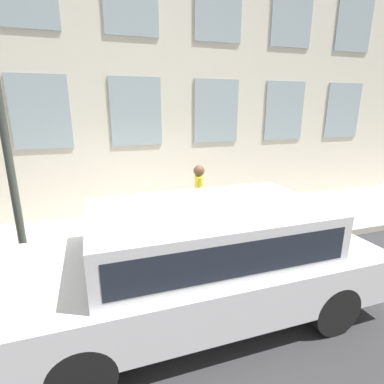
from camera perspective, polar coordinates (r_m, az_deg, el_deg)
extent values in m
plane|color=#2D2D30|center=(5.42, -4.79, -14.02)|extent=(80.00, 80.00, 0.00)
cube|color=#A8A093|center=(6.60, -7.73, -7.72)|extent=(2.77, 60.00, 0.13)
cube|color=beige|center=(7.77, -11.56, 28.37)|extent=(0.30, 40.00, 8.82)
cube|color=#8C9EA8|center=(10.28, 26.82, 13.65)|extent=(0.03, 1.20, 1.56)
cube|color=#8C9EA8|center=(8.97, 17.20, 14.52)|extent=(0.03, 1.20, 1.56)
cube|color=#8C9EA8|center=(7.96, 4.67, 15.07)|extent=(0.03, 1.20, 1.56)
cube|color=#8C9EA8|center=(7.41, -10.58, 14.80)|extent=(0.03, 1.20, 1.56)
cube|color=#8C9EA8|center=(7.39, -26.91, 13.40)|extent=(0.03, 1.20, 1.56)
cube|color=#8C9EA8|center=(10.53, 28.62, 26.68)|extent=(0.03, 1.20, 1.56)
cube|color=#8C9EA8|center=(9.25, 18.58, 29.47)|extent=(0.03, 1.20, 1.56)
cube|color=#8C9EA8|center=(8.28, 5.10, 31.86)|extent=(0.03, 1.20, 1.56)
cylinder|color=gold|center=(5.91, -1.40, -9.58)|extent=(0.29, 0.29, 0.04)
cylinder|color=gold|center=(5.79, -1.42, -6.93)|extent=(0.22, 0.22, 0.63)
sphere|color=#A4891E|center=(5.68, -1.45, -3.98)|extent=(0.23, 0.23, 0.23)
cylinder|color=black|center=(5.65, -1.45, -3.34)|extent=(0.08, 0.08, 0.09)
cylinder|color=gold|center=(5.81, 0.06, -6.05)|extent=(0.09, 0.10, 0.09)
cylinder|color=gold|center=(5.72, -2.95, -6.42)|extent=(0.09, 0.10, 0.09)
cylinder|color=navy|center=(6.37, 1.49, -4.54)|extent=(0.10, 0.10, 0.68)
cylinder|color=navy|center=(6.49, 1.06, -4.13)|extent=(0.10, 0.10, 0.68)
cube|color=yellow|center=(6.25, 1.31, 0.79)|extent=(0.18, 0.13, 0.51)
cylinder|color=yellow|center=(6.13, 1.73, 0.60)|extent=(0.08, 0.08, 0.48)
cylinder|color=yellow|center=(6.37, 0.91, 1.19)|extent=(0.08, 0.08, 0.48)
sphere|color=brown|center=(6.16, 1.33, 4.09)|extent=(0.23, 0.23, 0.23)
cylinder|color=black|center=(3.41, -20.14, -29.46)|extent=(0.24, 0.65, 0.65)
cylinder|color=black|center=(4.79, -19.81, -14.83)|extent=(0.24, 0.65, 0.65)
cylinder|color=black|center=(4.30, 25.19, -19.32)|extent=(0.24, 0.65, 0.65)
cylinder|color=black|center=(5.46, 12.66, -10.27)|extent=(0.24, 0.65, 0.65)
cube|color=silver|center=(4.07, 1.14, -14.89)|extent=(1.97, 4.68, 0.58)
cube|color=silver|center=(3.84, 2.84, -7.01)|extent=(1.73, 2.90, 0.60)
cube|color=#1E232D|center=(3.84, 2.84, -7.01)|extent=(1.74, 2.67, 0.38)
cylinder|color=#2D332D|center=(5.83, -29.03, -11.70)|extent=(0.26, 0.26, 0.12)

